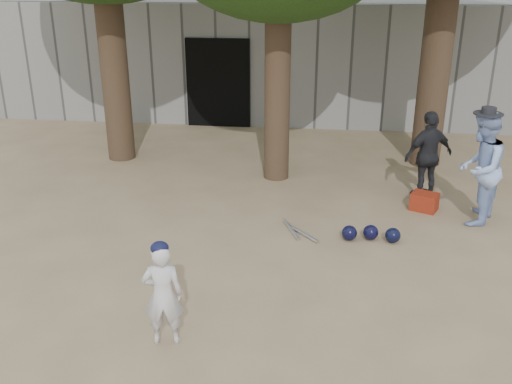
# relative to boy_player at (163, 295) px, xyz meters

# --- Properties ---
(ground) EXTENTS (70.00, 70.00, 0.00)m
(ground) POSITION_rel_boy_player_xyz_m (0.13, 1.17, -0.59)
(ground) COLOR #937C5E
(ground) RESTS_ON ground
(boy_player) EXTENTS (0.48, 0.36, 1.18)m
(boy_player) POSITION_rel_boy_player_xyz_m (0.00, 0.00, 0.00)
(boy_player) COLOR silver
(boy_player) RESTS_ON ground
(spectator_blue) EXTENTS (1.00, 1.09, 1.81)m
(spectator_blue) POSITION_rel_boy_player_xyz_m (4.07, 3.69, 0.31)
(spectator_blue) COLOR #9AB6EF
(spectator_blue) RESTS_ON ground
(spectator_dark) EXTENTS (0.99, 0.75, 1.57)m
(spectator_dark) POSITION_rel_boy_player_xyz_m (3.44, 4.64, 0.19)
(spectator_dark) COLOR black
(spectator_dark) RESTS_ON ground
(red_bag) EXTENTS (0.51, 0.47, 0.30)m
(red_bag) POSITION_rel_boy_player_xyz_m (3.36, 4.07, -0.44)
(red_bag) COLOR #9A2914
(red_bag) RESTS_ON ground
(back_building) EXTENTS (16.00, 5.24, 3.00)m
(back_building) POSITION_rel_boy_player_xyz_m (0.13, 11.50, 0.91)
(back_building) COLOR gray
(back_building) RESTS_ON ground
(helmet_row) EXTENTS (0.87, 0.29, 0.23)m
(helmet_row) POSITION_rel_boy_player_xyz_m (2.39, 2.79, -0.48)
(helmet_row) COLOR black
(helmet_row) RESTS_ON ground
(bat_pile) EXTENTS (0.60, 0.75, 0.06)m
(bat_pile) POSITION_rel_boy_player_xyz_m (1.27, 2.92, -0.56)
(bat_pile) COLOR #B2B0B7
(bat_pile) RESTS_ON ground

